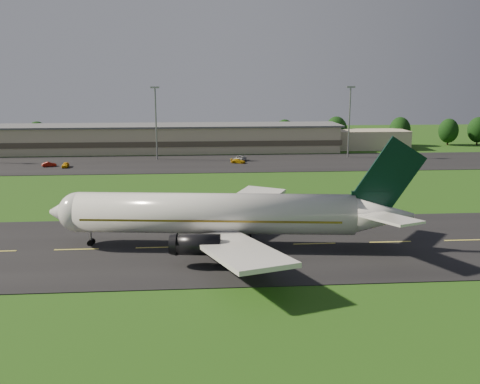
{
  "coord_description": "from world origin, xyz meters",
  "views": [
    {
      "loc": [
        17.0,
        -71.12,
        23.4
      ],
      "look_at": [
        23.05,
        8.0,
        6.0
      ],
      "focal_mm": 40.0,
      "sensor_mm": 36.0,
      "label": 1
    }
  ],
  "objects": [
    {
      "name": "light_mast_east",
      "position": [
        60.0,
        80.0,
        12.74
      ],
      "size": [
        2.4,
        1.2,
        20.35
      ],
      "color": "gray",
      "rests_on": "ground"
    },
    {
      "name": "taxiway",
      "position": [
        0.0,
        0.0,
        0.05
      ],
      "size": [
        220.0,
        30.0,
        0.1
      ],
      "primitive_type": "cube",
      "color": "black",
      "rests_on": "ground"
    },
    {
      "name": "service_vehicle_b",
      "position": [
        -22.09,
        69.45,
        0.69
      ],
      "size": [
        3.8,
        2.59,
        1.18
      ],
      "primitive_type": "imported",
      "rotation": [
        0.0,
        0.0,
        1.98
      ],
      "color": "maroon",
      "rests_on": "apron"
    },
    {
      "name": "service_vehicle_d",
      "position": [
        27.36,
        71.19,
        0.68
      ],
      "size": [
        4.34,
        2.83,
        1.17
      ],
      "primitive_type": "imported",
      "rotation": [
        0.0,
        0.0,
        1.25
      ],
      "color": "#C08E0B",
      "rests_on": "apron"
    },
    {
      "name": "terminal",
      "position": [
        6.4,
        96.18,
        3.99
      ],
      "size": [
        145.0,
        16.0,
        8.4
      ],
      "color": "#B8A78C",
      "rests_on": "ground"
    },
    {
      "name": "apron",
      "position": [
        0.0,
        72.0,
        0.05
      ],
      "size": [
        260.0,
        30.0,
        0.1
      ],
      "primitive_type": "cube",
      "color": "black",
      "rests_on": "ground"
    },
    {
      "name": "tree_line",
      "position": [
        31.23,
        105.49,
        5.07
      ],
      "size": [
        194.62,
        9.06,
        9.93
      ],
      "color": "black",
      "rests_on": "ground"
    },
    {
      "name": "light_mast_centre",
      "position": [
        5.0,
        80.0,
        12.74
      ],
      "size": [
        2.4,
        1.2,
        20.35
      ],
      "color": "gray",
      "rests_on": "ground"
    },
    {
      "name": "airliner",
      "position": [
        19.84,
        -0.1,
        4.66
      ],
      "size": [
        51.21,
        41.9,
        15.57
      ],
      "rotation": [
        0.0,
        0.0,
        -0.11
      ],
      "color": "silver",
      "rests_on": "ground"
    },
    {
      "name": "ground",
      "position": [
        0.0,
        0.0,
        0.0
      ],
      "size": [
        360.0,
        360.0,
        0.0
      ],
      "primitive_type": "plane",
      "color": "#1E4310",
      "rests_on": "ground"
    },
    {
      "name": "service_vehicle_a",
      "position": [
        -17.56,
        67.87,
        0.76
      ],
      "size": [
        1.81,
        3.96,
        1.32
      ],
      "primitive_type": "imported",
      "rotation": [
        0.0,
        0.0,
        0.07
      ],
      "color": "#D39B0C",
      "rests_on": "apron"
    },
    {
      "name": "service_vehicle_c",
      "position": [
        28.12,
        74.92,
        0.82
      ],
      "size": [
        4.25,
        5.73,
        1.45
      ],
      "primitive_type": "imported",
      "rotation": [
        0.0,
        0.0,
        -0.4
      ],
      "color": "silver",
      "rests_on": "apron"
    }
  ]
}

